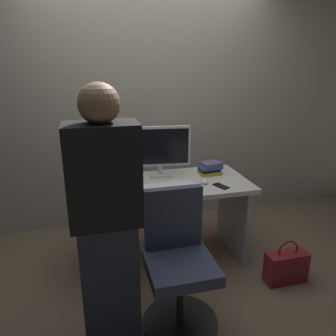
{
  "coord_description": "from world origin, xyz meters",
  "views": [
    {
      "loc": [
        -0.65,
        -2.56,
        1.74
      ],
      "look_at": [
        0.0,
        -0.05,
        0.89
      ],
      "focal_mm": 35.19,
      "sensor_mm": 36.0,
      "label": 1
    }
  ],
  "objects_px": {
    "monitor": "(160,148)",
    "mouse": "(204,181)",
    "handbag": "(286,267)",
    "office_chair": "(178,266)",
    "keyboard": "(168,185)",
    "cup_by_monitor": "(107,178)",
    "cup_near_keyboard": "(124,183)",
    "cell_phone": "(221,186)",
    "book_stack": "(210,168)",
    "person_at_desk": "(107,224)",
    "desk": "(167,207)"
  },
  "relations": [
    {
      "from": "person_at_desk",
      "to": "cell_phone",
      "type": "distance_m",
      "value": 1.17
    },
    {
      "from": "office_chair",
      "to": "desk",
      "type": "bearing_deg",
      "value": 81.68
    },
    {
      "from": "book_stack",
      "to": "cell_phone",
      "type": "relative_size",
      "value": 1.47
    },
    {
      "from": "desk",
      "to": "cup_near_keyboard",
      "type": "bearing_deg",
      "value": -171.61
    },
    {
      "from": "desk",
      "to": "person_at_desk",
      "type": "xyz_separation_m",
      "value": [
        -0.57,
        -0.83,
        0.33
      ]
    },
    {
      "from": "mouse",
      "to": "keyboard",
      "type": "bearing_deg",
      "value": 179.23
    },
    {
      "from": "handbag",
      "to": "keyboard",
      "type": "bearing_deg",
      "value": 150.49
    },
    {
      "from": "book_stack",
      "to": "monitor",
      "type": "bearing_deg",
      "value": 171.33
    },
    {
      "from": "book_stack",
      "to": "handbag",
      "type": "distance_m",
      "value": 1.05
    },
    {
      "from": "monitor",
      "to": "cup_near_keyboard",
      "type": "xyz_separation_m",
      "value": [
        -0.36,
        -0.25,
        -0.21
      ]
    },
    {
      "from": "keyboard",
      "to": "mouse",
      "type": "distance_m",
      "value": 0.32
    },
    {
      "from": "desk",
      "to": "handbag",
      "type": "bearing_deg",
      "value": -33.96
    },
    {
      "from": "desk",
      "to": "handbag",
      "type": "height_order",
      "value": "desk"
    },
    {
      "from": "book_stack",
      "to": "cell_phone",
      "type": "bearing_deg",
      "value": -94.97
    },
    {
      "from": "person_at_desk",
      "to": "handbag",
      "type": "relative_size",
      "value": 4.34
    },
    {
      "from": "handbag",
      "to": "book_stack",
      "type": "bearing_deg",
      "value": 120.49
    },
    {
      "from": "cup_near_keyboard",
      "to": "book_stack",
      "type": "bearing_deg",
      "value": 12.27
    },
    {
      "from": "monitor",
      "to": "cup_near_keyboard",
      "type": "distance_m",
      "value": 0.48
    },
    {
      "from": "mouse",
      "to": "cup_by_monitor",
      "type": "relative_size",
      "value": 1.07
    },
    {
      "from": "handbag",
      "to": "cup_by_monitor",
      "type": "bearing_deg",
      "value": 152.53
    },
    {
      "from": "monitor",
      "to": "mouse",
      "type": "distance_m",
      "value": 0.49
    },
    {
      "from": "book_stack",
      "to": "desk",
      "type": "bearing_deg",
      "value": -164.61
    },
    {
      "from": "desk",
      "to": "monitor",
      "type": "distance_m",
      "value": 0.52
    },
    {
      "from": "person_at_desk",
      "to": "cup_near_keyboard",
      "type": "xyz_separation_m",
      "value": [
        0.2,
        0.77,
        -0.05
      ]
    },
    {
      "from": "handbag",
      "to": "office_chair",
      "type": "bearing_deg",
      "value": -169.76
    },
    {
      "from": "keyboard",
      "to": "book_stack",
      "type": "height_order",
      "value": "book_stack"
    },
    {
      "from": "monitor",
      "to": "keyboard",
      "type": "relative_size",
      "value": 1.26
    },
    {
      "from": "cup_by_monitor",
      "to": "cell_phone",
      "type": "bearing_deg",
      "value": -19.6
    },
    {
      "from": "cup_near_keyboard",
      "to": "cell_phone",
      "type": "relative_size",
      "value": 0.72
    },
    {
      "from": "mouse",
      "to": "cup_near_keyboard",
      "type": "distance_m",
      "value": 0.68
    },
    {
      "from": "cup_near_keyboard",
      "to": "book_stack",
      "type": "xyz_separation_m",
      "value": [
        0.82,
        0.18,
        0.0
      ]
    },
    {
      "from": "cup_near_keyboard",
      "to": "cell_phone",
      "type": "bearing_deg",
      "value": -10.48
    },
    {
      "from": "mouse",
      "to": "cell_phone",
      "type": "bearing_deg",
      "value": -45.48
    },
    {
      "from": "keyboard",
      "to": "mouse",
      "type": "xyz_separation_m",
      "value": [
        0.32,
        -0.0,
        0.01
      ]
    },
    {
      "from": "cup_near_keyboard",
      "to": "book_stack",
      "type": "height_order",
      "value": "book_stack"
    },
    {
      "from": "keyboard",
      "to": "cup_by_monitor",
      "type": "xyz_separation_m",
      "value": [
        -0.48,
        0.21,
        0.04
      ]
    },
    {
      "from": "book_stack",
      "to": "keyboard",
      "type": "bearing_deg",
      "value": -155.6
    },
    {
      "from": "cell_phone",
      "to": "handbag",
      "type": "bearing_deg",
      "value": -61.97
    },
    {
      "from": "cup_near_keyboard",
      "to": "cup_by_monitor",
      "type": "distance_m",
      "value": 0.22
    },
    {
      "from": "office_chair",
      "to": "cup_near_keyboard",
      "type": "relative_size",
      "value": 9.1
    },
    {
      "from": "mouse",
      "to": "handbag",
      "type": "distance_m",
      "value": 0.96
    },
    {
      "from": "book_stack",
      "to": "cell_phone",
      "type": "distance_m",
      "value": 0.33
    },
    {
      "from": "office_chair",
      "to": "monitor",
      "type": "relative_size",
      "value": 1.74
    },
    {
      "from": "cell_phone",
      "to": "handbag",
      "type": "height_order",
      "value": "cell_phone"
    },
    {
      "from": "keyboard",
      "to": "mouse",
      "type": "height_order",
      "value": "mouse"
    },
    {
      "from": "office_chair",
      "to": "book_stack",
      "type": "bearing_deg",
      "value": 57.6
    },
    {
      "from": "desk",
      "to": "cup_by_monitor",
      "type": "relative_size",
      "value": 15.22
    },
    {
      "from": "person_at_desk",
      "to": "cup_near_keyboard",
      "type": "relative_size",
      "value": 15.87
    },
    {
      "from": "office_chair",
      "to": "cup_near_keyboard",
      "type": "height_order",
      "value": "office_chair"
    },
    {
      "from": "cup_by_monitor",
      "to": "handbag",
      "type": "height_order",
      "value": "cup_by_monitor"
    }
  ]
}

